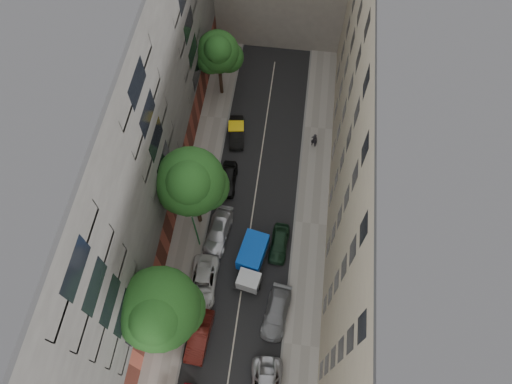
% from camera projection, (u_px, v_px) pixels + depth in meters
% --- Properties ---
extents(ground, '(120.00, 120.00, 0.00)m').
position_uv_depth(ground, '(252.00, 217.00, 42.80)').
color(ground, '#4C4C49').
rests_on(ground, ground).
extents(road_surface, '(8.00, 44.00, 0.02)m').
position_uv_depth(road_surface, '(252.00, 217.00, 42.79)').
color(road_surface, black).
rests_on(road_surface, ground).
extents(sidewalk_left, '(3.00, 44.00, 0.15)m').
position_uv_depth(sidewalk_left, '(194.00, 210.00, 43.06)').
color(sidewalk_left, gray).
rests_on(sidewalk_left, ground).
extents(sidewalk_right, '(3.00, 44.00, 0.15)m').
position_uv_depth(sidewalk_right, '(311.00, 223.00, 42.39)').
color(sidewalk_right, gray).
rests_on(sidewalk_right, ground).
extents(building_left, '(8.00, 44.00, 20.00)m').
position_uv_depth(building_left, '(108.00, 144.00, 34.67)').
color(building_left, '#4A4845').
rests_on(building_left, ground).
extents(building_right, '(8.00, 44.00, 20.00)m').
position_uv_depth(building_right, '(400.00, 176.00, 33.33)').
color(building_right, tan).
rests_on(building_right, ground).
extents(tarp_truck, '(2.83, 5.30, 2.31)m').
position_uv_depth(tarp_truck, '(252.00, 261.00, 39.40)').
color(tarp_truck, black).
rests_on(tarp_truck, ground).
extents(car_left_1, '(1.85, 4.53, 1.46)m').
position_uv_depth(car_left_1, '(199.00, 336.00, 36.91)').
color(car_left_1, '#4E140F').
rests_on(car_left_1, ground).
extents(car_left_2, '(2.43, 5.01, 1.37)m').
position_uv_depth(car_left_2, '(203.00, 282.00, 39.08)').
color(car_left_2, silver).
rests_on(car_left_2, ground).
extents(car_left_3, '(2.46, 5.02, 1.41)m').
position_uv_depth(car_left_3, '(218.00, 232.00, 41.31)').
color(car_left_3, silver).
rests_on(car_left_3, ground).
extents(car_left_4, '(1.70, 3.99, 1.35)m').
position_uv_depth(car_left_4, '(228.00, 179.00, 43.98)').
color(car_left_4, black).
rests_on(car_left_4, ground).
extents(car_left_5, '(1.95, 4.16, 1.32)m').
position_uv_depth(car_left_5, '(237.00, 132.00, 46.64)').
color(car_left_5, black).
rests_on(car_left_5, ground).
extents(car_right_1, '(2.49, 4.88, 1.36)m').
position_uv_depth(car_right_1, '(276.00, 313.00, 37.84)').
color(car_right_1, gray).
rests_on(car_right_1, ground).
extents(car_right_2, '(1.74, 3.94, 1.32)m').
position_uv_depth(car_right_2, '(279.00, 243.00, 40.82)').
color(car_right_2, black).
rests_on(car_right_2, ground).
extents(tree_near, '(6.18, 6.03, 9.58)m').
position_uv_depth(tree_near, '(160.00, 311.00, 32.20)').
color(tree_near, '#382619').
rests_on(tree_near, sidewalk_left).
extents(tree_mid, '(5.83, 5.63, 10.37)m').
position_uv_depth(tree_mid, '(192.00, 184.00, 36.24)').
color(tree_mid, '#382619').
rests_on(tree_mid, sidewalk_left).
extents(tree_far, '(4.65, 4.27, 8.33)m').
position_uv_depth(tree_far, '(219.00, 54.00, 44.74)').
color(tree_far, '#382619').
rests_on(tree_far, sidewalk_left).
extents(lamp_post, '(0.36, 0.36, 6.34)m').
position_uv_depth(lamp_post, '(195.00, 226.00, 37.90)').
color(lamp_post, '#1C622E').
rests_on(lamp_post, sidewalk_left).
extents(pedestrian, '(0.77, 0.62, 1.84)m').
position_uv_depth(pedestrian, '(314.00, 140.00, 45.68)').
color(pedestrian, black).
rests_on(pedestrian, sidewalk_right).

